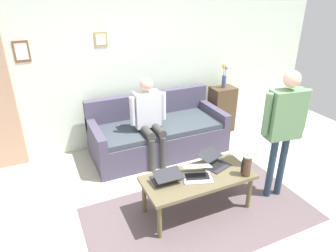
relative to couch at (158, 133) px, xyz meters
The scene contains 13 objects.
ground_plane 1.66m from the couch, 82.86° to the left, with size 7.68×7.68×0.00m, color #B7B19F.
area_rug 1.64m from the couch, 85.21° to the left, with size 2.62×1.40×0.01m, color #5C4D50.
back_wall 1.22m from the couch, 70.86° to the right, with size 7.04×0.11×2.70m.
couch is the anchor object (origin of this frame).
coffee_table 1.52m from the couch, 84.90° to the left, with size 1.28×0.57×0.47m.
laptop_left 1.41m from the couch, 96.75° to the left, with size 0.38×0.40×0.13m.
laptop_center 1.52m from the couch, 70.80° to the left, with size 0.31×0.28×0.13m.
laptop_right 1.54m from the couch, 84.28° to the left, with size 0.40×0.38×0.16m.
french_press 1.77m from the couch, 102.30° to the left, with size 0.12×0.10×0.28m.
side_shelf 1.38m from the couch, behind, with size 0.42×0.32×0.81m.
flower_vase 1.54m from the couch, behind, with size 0.10×0.08×0.42m.
person_standing 2.02m from the couch, 118.03° to the left, with size 0.58×0.24×1.62m.
person_seated 0.53m from the couch, 45.87° to the left, with size 0.55×0.51×1.28m.
Camera 1 is at (1.44, 2.35, 2.45)m, focal length 32.32 mm.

